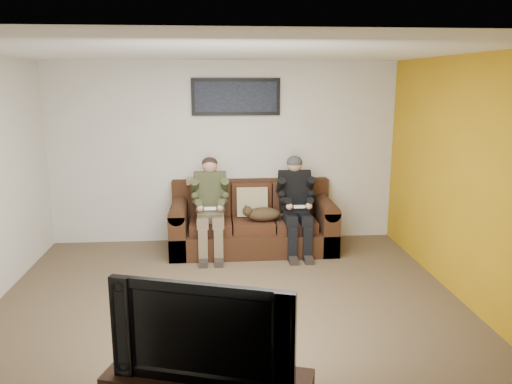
{
  "coord_description": "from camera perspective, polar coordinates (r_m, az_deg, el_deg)",
  "views": [
    {
      "loc": [
        -0.13,
        -4.92,
        2.33
      ],
      "look_at": [
        0.38,
        1.2,
        0.95
      ],
      "focal_mm": 35.0,
      "sensor_mm": 36.0,
      "label": 1
    }
  ],
  "objects": [
    {
      "name": "cat",
      "position": [
        6.79,
        0.7,
        -2.52
      ],
      "size": [
        0.66,
        0.26,
        0.24
      ],
      "color": "#4D371E",
      "rests_on": "sofa"
    },
    {
      "name": "ceiling",
      "position": [
        4.93,
        -3.32,
        15.78
      ],
      "size": [
        5.0,
        5.0,
        0.0
      ],
      "primitive_type": "plane",
      "rotation": [
        3.14,
        0.0,
        0.0
      ],
      "color": "silver",
      "rests_on": "ground"
    },
    {
      "name": "accent_wall_right",
      "position": [
        5.67,
        22.91,
        1.19
      ],
      "size": [
        0.0,
        4.5,
        4.5
      ],
      "primitive_type": "plane",
      "rotation": [
        1.57,
        0.0,
        -1.57
      ],
      "color": "#C18E13",
      "rests_on": "ground"
    },
    {
      "name": "wall_right",
      "position": [
        5.67,
        23.0,
        1.19
      ],
      "size": [
        0.0,
        4.5,
        4.5
      ],
      "primitive_type": "plane",
      "rotation": [
        1.57,
        0.0,
        -1.57
      ],
      "color": "beige",
      "rests_on": "ground"
    },
    {
      "name": "person_left",
      "position": [
        6.75,
        -5.25,
        -1.02
      ],
      "size": [
        0.51,
        0.87,
        1.31
      ],
      "color": "brown",
      "rests_on": "sofa"
    },
    {
      "name": "floor",
      "position": [
        5.45,
        -2.97,
        -12.69
      ],
      "size": [
        5.0,
        5.0,
        0.0
      ],
      "primitive_type": "plane",
      "color": "brown",
      "rests_on": "ground"
    },
    {
      "name": "person_right",
      "position": [
        6.84,
        4.57,
        -0.8
      ],
      "size": [
        0.51,
        0.86,
        1.32
      ],
      "color": "black",
      "rests_on": "sofa"
    },
    {
      "name": "framed_poster",
      "position": [
        7.15,
        -2.31,
        10.81
      ],
      "size": [
        1.25,
        0.05,
        0.52
      ],
      "color": "black",
      "rests_on": "wall_back"
    },
    {
      "name": "throw_blanket",
      "position": [
        7.18,
        -6.07,
        1.3
      ],
      "size": [
        0.46,
        0.23,
        0.08
      ],
      "primitive_type": "cube",
      "color": "tan",
      "rests_on": "sofa"
    },
    {
      "name": "sofa",
      "position": [
        7.05,
        -0.42,
        -3.64
      ],
      "size": [
        2.26,
        0.98,
        0.92
      ],
      "color": "#341D0F",
      "rests_on": "ground"
    },
    {
      "name": "wall_back",
      "position": [
        7.24,
        -3.66,
        4.47
      ],
      "size": [
        5.0,
        0.0,
        5.0
      ],
      "primitive_type": "plane",
      "rotation": [
        1.57,
        0.0,
        0.0
      ],
      "color": "beige",
      "rests_on": "ground"
    },
    {
      "name": "throw_pillow",
      "position": [
        7.01,
        -0.45,
        -1.13
      ],
      "size": [
        0.43,
        0.21,
        0.43
      ],
      "primitive_type": "cube",
      "rotation": [
        -0.21,
        0.0,
        0.0
      ],
      "color": "tan",
      "rests_on": "sofa"
    },
    {
      "name": "wall_front",
      "position": [
        2.86,
        -1.8,
        -8.41
      ],
      "size": [
        5.0,
        0.0,
        5.0
      ],
      "primitive_type": "plane",
      "rotation": [
        -1.57,
        0.0,
        0.0
      ],
      "color": "beige",
      "rests_on": "ground"
    },
    {
      "name": "television",
      "position": [
        3.35,
        -5.64,
        -15.03
      ],
      "size": [
        1.19,
        0.51,
        0.69
      ],
      "primitive_type": "imported",
      "rotation": [
        0.0,
        0.0,
        -0.31
      ],
      "color": "black",
      "rests_on": "tv_stand"
    }
  ]
}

